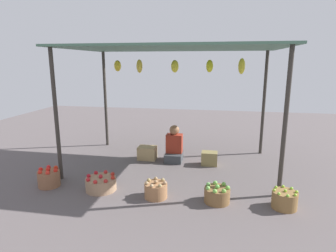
# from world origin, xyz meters

# --- Properties ---
(ground_plane) EXTENTS (14.00, 14.00, 0.00)m
(ground_plane) POSITION_xyz_m (0.00, 0.00, 0.00)
(ground_plane) COLOR #5E5555
(market_stall_structure) EXTENTS (4.08, 2.50, 2.37)m
(market_stall_structure) POSITION_xyz_m (0.00, 0.01, 2.22)
(market_stall_structure) COLOR #38332D
(market_stall_structure) RESTS_ON ground
(vendor_person) EXTENTS (0.36, 0.44, 0.78)m
(vendor_person) POSITION_xyz_m (-0.01, 0.23, 0.30)
(vendor_person) COLOR #3A3D40
(vendor_person) RESTS_ON ground
(basket_red_tomatoes) EXTENTS (0.37, 0.37, 0.34)m
(basket_red_tomatoes) POSITION_xyz_m (-1.92, -1.43, 0.15)
(basket_red_tomatoes) COLOR #8C5C3F
(basket_red_tomatoes) RESTS_ON ground
(basket_red_apples) EXTENTS (0.51, 0.51, 0.27)m
(basket_red_apples) POSITION_xyz_m (-0.98, -1.41, 0.11)
(basket_red_apples) COLOR #9F7C5D
(basket_red_apples) RESTS_ON ground
(basket_potatoes) EXTENTS (0.36, 0.36, 0.29)m
(basket_potatoes) POSITION_xyz_m (-0.03, -1.51, 0.12)
(basket_potatoes) COLOR #9D6C46
(basket_potatoes) RESTS_ON ground
(basket_green_apples) EXTENTS (0.39, 0.39, 0.28)m
(basket_green_apples) POSITION_xyz_m (0.92, -1.49, 0.12)
(basket_green_apples) COLOR brown
(basket_green_apples) RESTS_ON ground
(basket_limes) EXTENTS (0.36, 0.36, 0.29)m
(basket_limes) POSITION_xyz_m (1.89, -1.49, 0.13)
(basket_limes) COLOR olive
(basket_limes) RESTS_ON ground
(wooden_crate_near_vendor) EXTENTS (0.39, 0.29, 0.28)m
(wooden_crate_near_vendor) POSITION_xyz_m (-0.61, 0.22, 0.14)
(wooden_crate_near_vendor) COLOR tan
(wooden_crate_near_vendor) RESTS_ON ground
(wooden_crate_stacked_rear) EXTENTS (0.33, 0.24, 0.28)m
(wooden_crate_stacked_rear) POSITION_xyz_m (0.75, 0.10, 0.14)
(wooden_crate_stacked_rear) COLOR olive
(wooden_crate_stacked_rear) RESTS_ON ground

